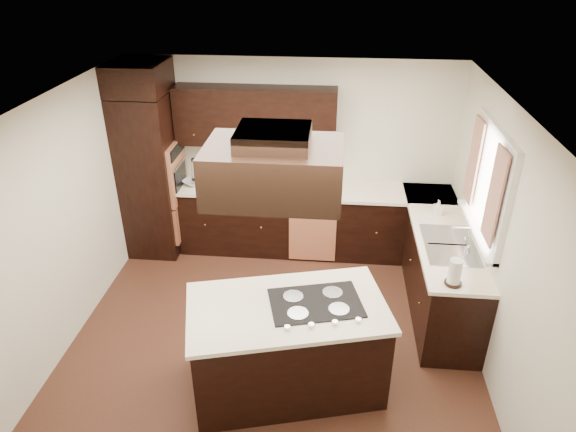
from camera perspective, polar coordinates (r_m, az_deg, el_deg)
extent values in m
cube|color=brown|center=(5.62, -1.64, -13.37)|extent=(4.20, 4.20, 0.02)
cube|color=white|center=(4.37, -2.10, 12.12)|extent=(4.20, 4.20, 0.02)
cube|color=beige|center=(6.77, 0.37, 6.84)|extent=(4.20, 0.02, 2.50)
cube|color=beige|center=(3.27, -6.74, -21.33)|extent=(4.20, 0.02, 2.50)
cube|color=beige|center=(5.53, -24.10, -0.99)|extent=(0.02, 4.20, 2.50)
cube|color=beige|center=(5.09, 22.50, -3.22)|extent=(0.02, 4.20, 2.50)
cube|color=black|center=(6.85, -14.94, 4.41)|extent=(0.65, 0.75, 2.12)
cube|color=#C2744F|center=(6.72, -12.18, 4.82)|extent=(0.05, 0.62, 0.78)
cube|color=black|center=(6.83, 0.41, -0.46)|extent=(2.93, 0.60, 0.88)
cube|color=black|center=(6.16, 16.28, -5.21)|extent=(0.60, 2.40, 0.88)
cube|color=white|center=(6.61, 0.42, 2.97)|extent=(2.93, 0.63, 0.04)
cube|color=white|center=(5.93, 16.73, -1.49)|extent=(0.63, 2.40, 0.04)
cube|color=black|center=(6.46, -3.63, 11.00)|extent=(2.00, 0.34, 0.72)
cube|color=#C2744F|center=(6.58, 2.73, -2.15)|extent=(0.60, 0.05, 0.72)
cube|color=white|center=(5.37, 21.41, 3.50)|extent=(0.06, 1.32, 1.12)
cube|color=white|center=(5.38, 21.70, 3.48)|extent=(0.00, 1.20, 1.00)
cube|color=beige|center=(4.97, 21.97, 2.03)|extent=(0.02, 0.34, 0.90)
cube|color=beige|center=(5.71, 19.94, 5.76)|extent=(0.02, 0.34, 0.90)
cube|color=silver|center=(5.62, 17.49, -3.05)|extent=(0.52, 0.84, 0.01)
cube|color=black|center=(4.84, -0.09, -14.45)|extent=(1.85, 1.31, 0.88)
cube|color=white|center=(4.54, -0.10, -10.19)|extent=(1.93, 1.38, 0.04)
cube|color=black|center=(4.57, 3.10, -9.60)|extent=(0.90, 0.71, 0.01)
cube|color=black|center=(3.96, -1.59, 5.00)|extent=(1.05, 0.72, 0.42)
cube|color=black|center=(3.86, -1.64, 8.75)|extent=(0.55, 0.50, 0.13)
cylinder|color=silver|center=(6.73, -10.07, 3.66)|extent=(0.15, 0.15, 0.10)
cone|color=silver|center=(6.66, -10.19, 5.07)|extent=(0.13, 0.13, 0.26)
cube|color=black|center=(6.57, -5.45, 4.16)|extent=(0.33, 0.19, 0.27)
imported|color=white|center=(6.79, -10.26, 3.73)|extent=(0.38, 0.38, 0.07)
imported|color=white|center=(6.15, 16.31, 0.90)|extent=(0.10, 0.10, 0.19)
cylinder|color=white|center=(4.95, 18.04, -5.98)|extent=(0.16, 0.16, 0.26)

